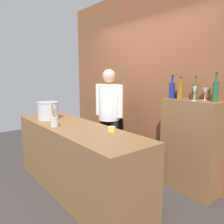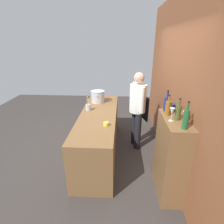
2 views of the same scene
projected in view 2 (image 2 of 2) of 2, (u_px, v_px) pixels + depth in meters
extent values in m
plane|color=#383330|center=(100.00, 151.00, 3.80)|extent=(8.00, 8.00, 0.00)
cube|color=brown|center=(175.00, 84.00, 3.16)|extent=(4.40, 0.10, 3.00)
cube|color=brown|center=(99.00, 133.00, 3.63)|extent=(2.39, 0.70, 0.90)
cube|color=brown|center=(170.00, 157.00, 2.61)|extent=(0.76, 0.32, 1.25)
cylinder|color=black|center=(138.00, 131.00, 3.78)|extent=(0.14, 0.14, 0.84)
cylinder|color=black|center=(135.00, 127.00, 3.96)|extent=(0.14, 0.14, 0.84)
cylinder|color=white|center=(138.00, 98.00, 3.59)|extent=(0.34, 0.34, 0.58)
cube|color=black|center=(145.00, 108.00, 3.72)|extent=(0.29, 0.10, 0.52)
cylinder|color=white|center=(142.00, 100.00, 3.39)|extent=(0.09, 0.09, 0.52)
cylinder|color=white|center=(134.00, 94.00, 3.78)|extent=(0.09, 0.09, 0.52)
sphere|color=tan|center=(139.00, 78.00, 3.43)|extent=(0.21, 0.21, 0.21)
cylinder|color=#B7BABF|center=(98.00, 97.00, 4.03)|extent=(0.31, 0.31, 0.26)
cylinder|color=#B7BABF|center=(98.00, 91.00, 3.98)|extent=(0.32, 0.32, 0.01)
cube|color=#B7BABF|center=(99.00, 91.00, 4.15)|extent=(0.04, 0.02, 0.02)
cube|color=#B7BABF|center=(97.00, 95.00, 3.84)|extent=(0.04, 0.02, 0.02)
cylinder|color=#B7BABF|center=(88.00, 107.00, 3.58)|extent=(0.10, 0.10, 0.13)
cylinder|color=olive|center=(88.00, 105.00, 3.54)|extent=(0.02, 0.05, 0.19)
cylinder|color=olive|center=(87.00, 103.00, 3.54)|extent=(0.05, 0.03, 0.28)
cylinder|color=#B7BABF|center=(88.00, 104.00, 3.56)|extent=(0.05, 0.03, 0.23)
cylinder|color=#B7BABF|center=(87.00, 103.00, 3.56)|extent=(0.04, 0.03, 0.27)
cylinder|color=yellow|center=(106.00, 124.00, 2.96)|extent=(0.09, 0.09, 0.06)
cylinder|color=#475123|center=(178.00, 113.00, 2.32)|extent=(0.08, 0.08, 0.20)
cylinder|color=#475123|center=(180.00, 102.00, 2.26)|extent=(0.03, 0.03, 0.08)
cylinder|color=black|center=(180.00, 99.00, 2.24)|extent=(0.03, 0.03, 0.01)
cylinder|color=#8C5919|center=(168.00, 108.00, 2.47)|extent=(0.08, 0.08, 0.20)
cylinder|color=#8C5919|center=(169.00, 99.00, 2.41)|extent=(0.03, 0.03, 0.08)
cylinder|color=black|center=(170.00, 95.00, 2.40)|extent=(0.03, 0.03, 0.01)
cylinder|color=#1E592D|center=(186.00, 120.00, 2.07)|extent=(0.07, 0.07, 0.24)
cylinder|color=#1E592D|center=(188.00, 106.00, 2.01)|extent=(0.02, 0.02, 0.09)
cylinder|color=black|center=(189.00, 102.00, 1.99)|extent=(0.03, 0.03, 0.01)
cylinder|color=navy|center=(167.00, 104.00, 2.59)|extent=(0.08, 0.08, 0.21)
cylinder|color=navy|center=(168.00, 94.00, 2.53)|extent=(0.03, 0.03, 0.09)
cylinder|color=black|center=(168.00, 91.00, 2.51)|extent=(0.03, 0.03, 0.01)
cylinder|color=silver|center=(184.00, 123.00, 2.26)|extent=(0.06, 0.06, 0.01)
cylinder|color=silver|center=(185.00, 120.00, 2.25)|extent=(0.01, 0.01, 0.07)
cone|color=silver|center=(186.00, 114.00, 2.22)|extent=(0.08, 0.08, 0.08)
cylinder|color=silver|center=(171.00, 121.00, 2.31)|extent=(0.06, 0.06, 0.01)
cylinder|color=silver|center=(171.00, 118.00, 2.30)|extent=(0.01, 0.01, 0.08)
cone|color=silver|center=(172.00, 111.00, 2.26)|extent=(0.06, 0.06, 0.09)
cube|color=navy|center=(173.00, 107.00, 2.64)|extent=(0.09, 0.09, 0.10)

